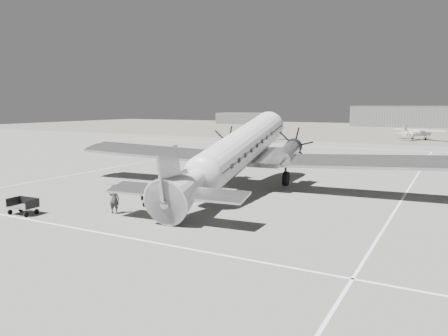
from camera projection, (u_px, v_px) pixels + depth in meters
ground at (238, 191)px, 35.06m from camera, size 260.00×260.00×0.00m
taxi_line_near at (120, 236)px, 22.85m from camera, size 60.00×0.15×0.01m
taxi_line_right at (397, 207)px, 29.43m from camera, size 0.15×80.00×0.01m
taxi_line_left at (141, 163)px, 52.21m from camera, size 0.15×60.00×0.01m
taxi_line_horizon at (349, 148)px, 69.92m from camera, size 90.00×0.15×0.01m
grass_infield at (395, 131)px, 117.87m from camera, size 260.00×90.00×0.01m
hangar_main at (423, 116)px, 136.84m from camera, size 42.00×14.00×6.60m
shed_secondary at (243, 118)px, 160.80m from camera, size 18.00×10.00×4.00m
dc3_airliner at (236, 154)px, 33.90m from camera, size 33.93×25.00×6.12m
light_plane_left at (264, 135)px, 84.63m from camera, size 13.29×13.48×2.17m
light_plane_right at (418, 134)px, 85.70m from camera, size 14.40×13.52×2.36m
baggage_cart_near at (155, 199)px, 29.74m from camera, size 1.98×1.65×0.96m
baggage_cart_far at (23, 206)px, 27.39m from camera, size 1.90×1.40×1.03m
ground_crew at (114, 199)px, 27.54m from camera, size 0.77×0.60×1.89m
ramp_agent at (153, 193)px, 29.85m from camera, size 0.78×0.92×1.65m
passenger at (176, 189)px, 31.79m from camera, size 0.55×0.77×1.47m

